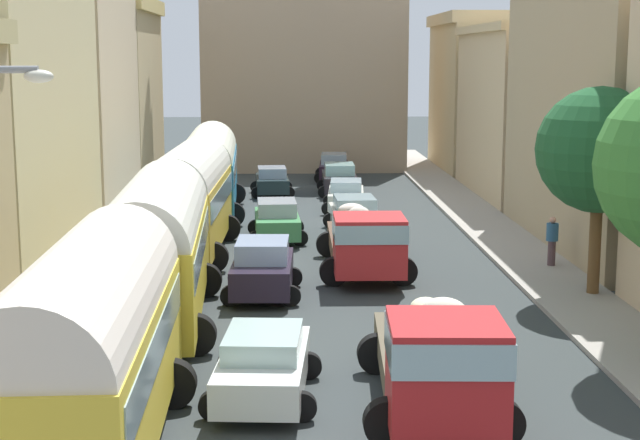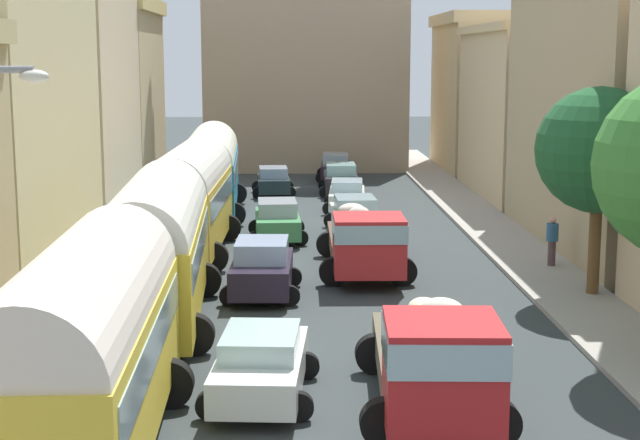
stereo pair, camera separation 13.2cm
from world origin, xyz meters
The scene contains 25 objects.
ground_plane centered at (0.00, 27.00, 0.00)m, with size 154.00×154.00×0.00m, color #333A3A.
sidewalk_left centered at (-7.25, 27.00, 0.07)m, with size 2.50×70.00×0.14m, color #9B978E.
sidewalk_right centered at (7.25, 27.00, 0.07)m, with size 2.50×70.00×0.14m, color #A19B91.
building_left_3 centered at (-10.84, 34.36, 5.62)m, with size 4.68×10.03×11.24m.
building_left_4 centered at (-10.98, 44.35, 5.11)m, with size 5.46×9.53×10.14m.
building_right_2 centered at (10.93, 25.56, 5.16)m, with size 4.86×13.78×10.32m.
building_right_3 centered at (10.84, 38.83, 4.31)m, with size 5.14×11.66×8.59m.
building_right_4 centered at (11.04, 50.50, 4.83)m, with size 5.58×10.05×9.60m.
distant_church centered at (0.00, 51.78, 6.31)m, with size 12.45×6.90×19.70m.
parked_bus_0 centered at (-4.60, 6.50, 2.18)m, with size 3.39×8.77×3.97m.
parked_bus_1 centered at (-4.60, 15.50, 2.19)m, with size 3.51×9.27×3.97m.
parked_bus_2 centered at (-4.60, 24.50, 2.19)m, with size 3.36×8.90×3.95m.
parked_bus_3 centered at (-4.60, 33.50, 2.15)m, with size 3.44×10.05×3.90m.
cargo_truck_0 centered at (1.76, 8.24, 1.27)m, with size 3.15×7.00×2.42m.
cargo_truck_1 centered at (1.40, 20.95, 1.17)m, with size 3.09×7.41×2.22m.
car_0 centered at (1.60, 28.75, 0.75)m, with size 2.47×4.11×1.47m.
car_1 centered at (1.60, 34.25, 0.73)m, with size 2.35×3.97×1.44m.
car_2 centered at (1.60, 39.75, 0.80)m, with size 2.31×4.20×1.59m.
car_3 centered at (1.60, 45.25, 0.78)m, with size 2.36×4.04×1.56m.
car_4 centered at (-1.66, 9.69, 0.74)m, with size 2.52×4.20×1.44m.
car_5 centered at (-1.87, 18.43, 0.84)m, with size 2.40×3.88×1.69m.
car_6 centered at (-1.52, 27.26, 0.78)m, with size 2.36×3.98×1.55m.
car_7 centered at (-1.87, 39.50, 0.73)m, with size 2.31×3.76×1.45m.
pedestrian_1 centered at (7.71, 21.73, 1.01)m, with size 0.54×0.54×1.79m.
roadside_tree_2 centered at (7.90, 17.91, 4.36)m, with size 3.67×3.67×6.22m.
Camera 2 is at (-1.05, -9.66, 7.07)m, focal length 54.34 mm.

